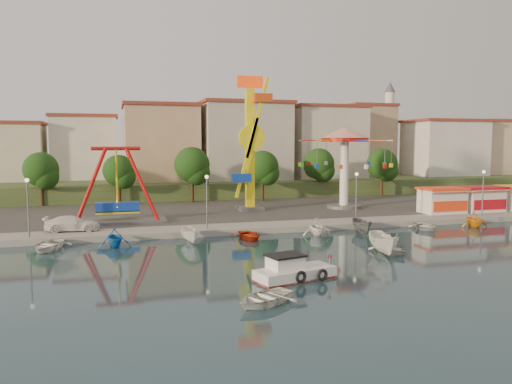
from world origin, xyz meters
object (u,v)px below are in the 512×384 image
object	(u,v)px
cabin_motorboat	(293,273)
rowboat_a	(391,248)
wave_swinger	(345,149)
kamikaze_tower	(251,146)
pirate_ship_ride	(117,186)
skiff	(384,243)
van	(72,223)

from	to	relation	value
cabin_motorboat	rowboat_a	bearing A→B (deg)	13.52
wave_swinger	kamikaze_tower	bearing A→B (deg)	176.10
kamikaze_tower	cabin_motorboat	bearing A→B (deg)	-100.08
wave_swinger	pirate_ship_ride	bearing A→B (deg)	-172.41
kamikaze_tower	skiff	size ratio (longest dim) A/B	3.58
cabin_motorboat	pirate_ship_ride	bearing A→B (deg)	99.44
cabin_motorboat	wave_swinger	bearing A→B (deg)	44.27
wave_swinger	rowboat_a	xyz separation A→B (m)	(-6.83, -22.86, -7.81)
wave_swinger	cabin_motorboat	xyz separation A→B (m)	(-17.33, -28.42, -7.69)
skiff	wave_swinger	bearing A→B (deg)	83.12
wave_swinger	skiff	bearing A→B (deg)	-108.27
cabin_motorboat	skiff	distance (m)	11.05
pirate_ship_ride	kamikaze_tower	size ratio (longest dim) A/B	0.61
rowboat_a	skiff	world-z (taller)	skiff
pirate_ship_ride	wave_swinger	size ratio (longest dim) A/B	0.86
wave_swinger	rowboat_a	distance (m)	25.10
skiff	pirate_ship_ride	bearing A→B (deg)	148.10
kamikaze_tower	cabin_motorboat	xyz separation A→B (m)	(-5.20, -29.24, -8.09)
cabin_motorboat	rowboat_a	world-z (taller)	cabin_motorboat
cabin_motorboat	skiff	xyz separation A→B (m)	(9.70, 5.29, 0.39)
pirate_ship_ride	cabin_motorboat	xyz separation A→B (m)	(10.87, -24.66, -3.89)
kamikaze_tower	rowboat_a	size ratio (longest dim) A/B	4.42
pirate_ship_ride	cabin_motorboat	distance (m)	27.23
wave_swinger	van	bearing A→B (deg)	-165.29
kamikaze_tower	van	distance (m)	23.47
cabin_motorboat	kamikaze_tower	bearing A→B (deg)	65.57
pirate_ship_ride	skiff	xyz separation A→B (m)	(20.57, -19.37, -3.50)
skiff	rowboat_a	bearing A→B (deg)	29.87
cabin_motorboat	van	distance (m)	24.98
cabin_motorboat	skiff	bearing A→B (deg)	14.23
skiff	van	world-z (taller)	van
wave_swinger	skiff	distance (m)	25.43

